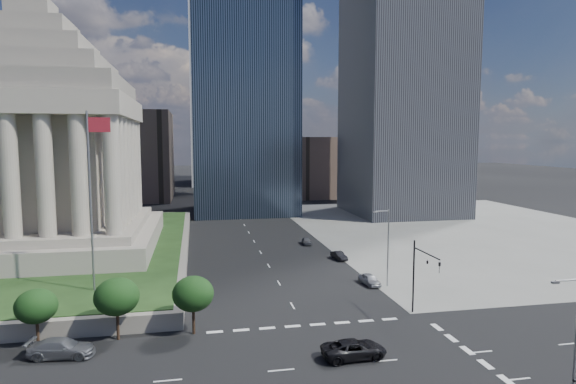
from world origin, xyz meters
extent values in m
plane|color=black|center=(0.00, 100.00, 0.00)|extent=(500.00, 500.00, 0.00)
cube|color=slate|center=(46.00, 60.00, 0.01)|extent=(68.00, 90.00, 0.03)
cylinder|color=slate|center=(-22.00, 24.00, 11.90)|extent=(0.24, 0.24, 20.00)
cube|color=maroon|center=(-20.80, 24.00, 20.40)|extent=(2.40, 0.05, 1.60)
cube|color=black|center=(2.00, 95.00, 30.00)|extent=(26.00, 26.00, 60.00)
cube|color=black|center=(42.00, 85.00, 50.00)|extent=(26.00, 28.00, 100.00)
cube|color=brown|center=(32.00, 130.00, 10.00)|extent=(20.00, 30.00, 20.00)
cube|color=brown|center=(-30.00, 130.00, 14.00)|extent=(24.00, 30.00, 28.00)
cylinder|color=black|center=(12.50, 15.50, 4.00)|extent=(0.18, 0.18, 8.00)
cylinder|color=black|center=(12.50, 12.75, 7.20)|extent=(0.14, 5.50, 0.14)
cube|color=black|center=(12.50, 10.00, 6.40)|extent=(0.30, 0.30, 1.10)
cylinder|color=slate|center=(13.50, -6.00, 5.00)|extent=(0.16, 0.16, 10.00)
cylinder|color=slate|center=(12.60, -6.00, 9.80)|extent=(1.80, 0.12, 0.12)
cube|color=slate|center=(11.70, -6.00, 9.70)|extent=(0.50, 0.22, 0.14)
cylinder|color=slate|center=(13.50, 25.00, 5.00)|extent=(0.16, 0.16, 10.00)
cylinder|color=slate|center=(12.60, 25.00, 9.80)|extent=(1.80, 0.12, 0.12)
cube|color=slate|center=(11.70, 25.00, 9.70)|extent=(0.50, 0.22, 0.14)
imported|color=black|center=(2.57, 6.04, 0.78)|extent=(5.78, 2.92, 1.57)
imported|color=#56585E|center=(-22.22, 11.00, 0.81)|extent=(2.90, 5.82, 1.62)
imported|color=#989AA1|center=(11.50, 26.00, 0.69)|extent=(4.25, 2.13, 1.39)
imported|color=black|center=(11.50, 39.65, 0.62)|extent=(3.95, 1.92, 1.25)
imported|color=#4E5055|center=(9.00, 51.58, 0.63)|extent=(1.83, 3.83, 1.26)
camera|label=1|loc=(-10.57, -31.89, 18.58)|focal=30.00mm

